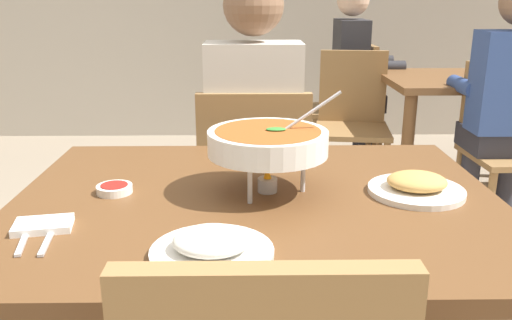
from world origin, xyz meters
TOP-DOWN VIEW (x-y plane):
  - dining_table_main at (0.00, 0.00)m, footprint 1.20×0.94m
  - chair_diner_main at (-0.00, 0.76)m, footprint 0.44×0.44m
  - diner_main at (0.00, 0.79)m, footprint 0.40×0.45m
  - curry_bowl at (0.03, 0.04)m, footprint 0.33×0.30m
  - rice_plate at (-0.09, -0.31)m, footprint 0.24×0.24m
  - appetizer_plate at (0.40, 0.02)m, footprint 0.24×0.24m
  - sauce_dish at (-0.36, 0.04)m, footprint 0.09×0.09m
  - napkin_folded at (-0.46, -0.18)m, footprint 0.13×0.10m
  - fork_utensil at (-0.48, -0.23)m, footprint 0.05×0.17m
  - spoon_utensil at (-0.43, -0.23)m, footprint 0.04×0.17m
  - dining_table_far at (1.31, 1.99)m, footprint 1.00×0.80m
  - chair_bg_left at (1.35, 1.48)m, footprint 0.46×0.46m
  - chair_bg_middle at (0.72, 2.56)m, footprint 0.46×0.46m
  - chair_bg_corner at (0.63, 2.04)m, footprint 0.49×0.49m
  - patron_bg_left at (1.28, 1.41)m, footprint 0.40×0.45m
  - patron_bg_middle at (0.73, 2.52)m, footprint 0.45×0.40m

SIDE VIEW (x-z plane):
  - chair_diner_main at x=0.00m, z-range 0.06..0.96m
  - chair_bg_left at x=1.35m, z-range 0.06..0.96m
  - chair_bg_middle at x=0.72m, z-range 0.06..0.96m
  - chair_bg_corner at x=0.63m, z-range 0.06..0.96m
  - dining_table_far at x=1.31m, z-range 0.24..1.00m
  - dining_table_main at x=0.00m, z-range 0.27..1.03m
  - diner_main at x=0.00m, z-range 0.09..1.40m
  - patron_bg_left at x=1.28m, z-range 0.09..1.40m
  - patron_bg_middle at x=0.73m, z-range 0.09..1.40m
  - fork_utensil at x=-0.48m, z-range 0.76..0.76m
  - spoon_utensil at x=-0.43m, z-range 0.76..0.76m
  - napkin_folded at x=-0.46m, z-range 0.76..0.77m
  - sauce_dish at x=-0.36m, z-range 0.76..0.78m
  - rice_plate at x=-0.09m, z-range 0.75..0.80m
  - appetizer_plate at x=0.40m, z-range 0.75..0.80m
  - curry_bowl at x=0.03m, z-range 0.76..1.01m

